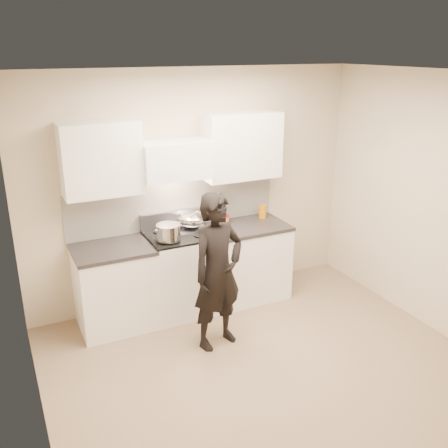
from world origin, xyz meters
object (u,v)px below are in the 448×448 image
object	(u,v)px
wok	(192,220)
utensil_crock	(219,213)
counter_right	(247,260)
person	(218,272)
stove	(183,272)

from	to	relation	value
wok	utensil_crock	distance (m)	0.42
utensil_crock	wok	bearing A→B (deg)	-161.59
counter_right	wok	bearing A→B (deg)	170.48
counter_right	person	distance (m)	1.16
wok	person	distance (m)	0.95
stove	utensil_crock	world-z (taller)	utensil_crock
counter_right	utensil_crock	bearing A→B (deg)	137.06
counter_right	stove	bearing A→B (deg)	-180.00
counter_right	utensil_crock	distance (m)	0.67
utensil_crock	counter_right	bearing A→B (deg)	-42.94
stove	person	bearing A→B (deg)	-85.06
utensil_crock	person	world-z (taller)	person
counter_right	utensil_crock	xyz separation A→B (m)	(-0.26, 0.24, 0.57)
wok	utensil_crock	xyz separation A→B (m)	(0.40, 0.13, -0.02)
stove	wok	bearing A→B (deg)	32.78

